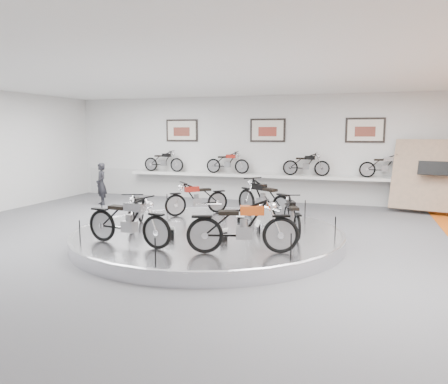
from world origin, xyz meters
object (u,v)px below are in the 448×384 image
(bike_c, at_px, (136,209))
(bike_f, at_px, (292,216))
(shelf, at_px, (266,176))
(visitor, at_px, (101,184))
(display_platform, at_px, (208,236))
(bike_e, at_px, (243,226))
(bike_a, at_px, (263,198))
(bike_b, at_px, (197,198))
(bike_d, at_px, (128,220))

(bike_c, xyz_separation_m, bike_f, (3.79, 0.35, -0.00))
(shelf, relative_size, visitor, 7.20)
(display_platform, height_order, bike_c, bike_c)
(bike_e, xyz_separation_m, visitor, (-6.89, 5.73, -0.08))
(bike_e, relative_size, bike_f, 1.24)
(bike_a, bearing_deg, bike_c, 74.58)
(bike_b, relative_size, bike_c, 1.08)
(bike_d, height_order, visitor, visitor)
(bike_c, bearing_deg, shelf, 147.09)
(shelf, xyz_separation_m, bike_d, (-1.09, -8.24, -0.18))
(shelf, relative_size, bike_d, 6.19)
(display_platform, distance_m, bike_c, 1.92)
(shelf, height_order, bike_a, bike_a)
(bike_d, distance_m, bike_f, 3.65)
(display_platform, bearing_deg, bike_d, -120.82)
(bike_a, height_order, bike_b, bike_a)
(bike_c, relative_size, bike_d, 0.84)
(bike_e, bearing_deg, visitor, 122.38)
(shelf, bearing_deg, bike_e, -80.77)
(bike_c, bearing_deg, bike_b, 139.49)
(shelf, bearing_deg, bike_a, -78.53)
(bike_b, xyz_separation_m, bike_f, (2.95, -1.64, -0.04))
(bike_f, bearing_deg, bike_d, 102.84)
(bike_b, bearing_deg, visitor, -69.12)
(bike_e, bearing_deg, shelf, 81.35)
(bike_c, bearing_deg, bike_d, 6.41)
(display_platform, height_order, shelf, shelf)
(bike_c, bearing_deg, bike_a, 110.70)
(bike_b, distance_m, bike_e, 4.18)
(bike_d, xyz_separation_m, bike_f, (3.07, 1.97, -0.08))
(display_platform, xyz_separation_m, bike_f, (1.98, 0.14, 0.59))
(display_platform, distance_m, bike_b, 2.12)
(shelf, height_order, bike_f, bike_f)
(display_platform, xyz_separation_m, visitor, (-5.57, 4.01, 0.61))
(bike_f, bearing_deg, bike_e, 140.57)
(bike_d, bearing_deg, bike_c, 122.97)
(bike_c, distance_m, visitor, 5.65)
(visitor, bearing_deg, bike_b, 13.13)
(bike_b, bearing_deg, bike_e, 80.21)
(display_platform, xyz_separation_m, bike_b, (-0.98, 1.77, 0.62))
(display_platform, bearing_deg, bike_b, 118.85)
(visitor, bearing_deg, display_platform, 3.35)
(bike_a, height_order, bike_d, bike_a)
(shelf, distance_m, bike_f, 6.57)
(bike_c, relative_size, visitor, 0.98)
(display_platform, bearing_deg, shelf, 90.00)
(bike_b, xyz_separation_m, visitor, (-4.60, 2.24, -0.01))
(bike_a, relative_size, bike_f, 1.22)
(bike_c, distance_m, bike_e, 3.48)
(bike_e, bearing_deg, bike_f, 52.55)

